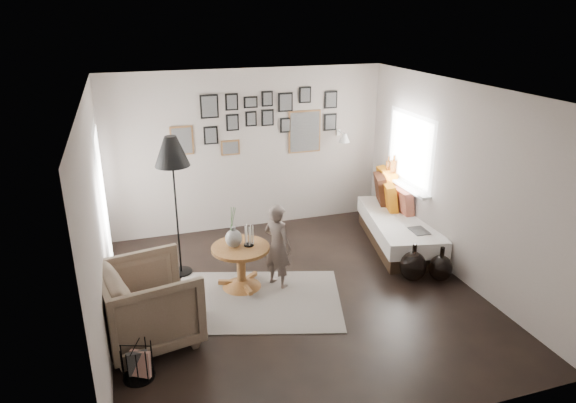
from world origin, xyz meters
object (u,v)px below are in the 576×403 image
object	(u,v)px
vase	(234,235)
demijohn_small	(440,268)
child	(278,246)
demijohn_large	(413,266)
pedestal_table	(241,269)
floor_lamp	(172,157)
magazine_basket	(138,362)
daybed	(396,224)
armchair	(149,304)

from	to	relation	value
vase	demijohn_small	xyz separation A→B (m)	(2.67, -0.66, -0.57)
vase	child	world-z (taller)	child
child	demijohn_large	bearing A→B (deg)	-135.46
pedestal_table	child	distance (m)	0.56
floor_lamp	magazine_basket	distance (m)	2.62
vase	magazine_basket	world-z (taller)	vase
vase	magazine_basket	size ratio (longest dim) A/B	1.39
pedestal_table	demijohn_small	size ratio (longest dim) A/B	1.54
magazine_basket	child	bearing A→B (deg)	35.54
magazine_basket	demijohn_large	bearing A→B (deg)	13.84
daybed	armchair	distance (m)	4.09
magazine_basket	demijohn_small	xyz separation A→B (m)	(3.97, 0.77, -0.00)
magazine_basket	armchair	bearing A→B (deg)	73.83
floor_lamp	demijohn_large	size ratio (longest dim) A/B	3.63
vase	floor_lamp	size ratio (longest dim) A/B	0.28
demijohn_small	demijohn_large	bearing A→B (deg)	161.08
armchair	floor_lamp	size ratio (longest dim) A/B	0.51
armchair	magazine_basket	distance (m)	0.69
pedestal_table	child	size ratio (longest dim) A/B	0.66
daybed	floor_lamp	distance (m)	3.60
floor_lamp	magazine_basket	size ratio (longest dim) A/B	5.04
pedestal_table	magazine_basket	world-z (taller)	pedestal_table
magazine_basket	vase	bearing A→B (deg)	47.84
floor_lamp	daybed	bearing A→B (deg)	-0.03
floor_lamp	demijohn_small	distance (m)	3.84
demijohn_large	armchair	bearing A→B (deg)	-175.35
child	armchair	bearing A→B (deg)	81.19
child	vase	bearing A→B (deg)	46.34
pedestal_table	floor_lamp	xyz separation A→B (m)	(-0.71, 0.63, 1.40)
vase	demijohn_large	size ratio (longest dim) A/B	1.00
pedestal_table	armchair	size ratio (longest dim) A/B	0.75
pedestal_table	floor_lamp	world-z (taller)	floor_lamp
pedestal_table	vase	bearing A→B (deg)	165.96
pedestal_table	armchair	distance (m)	1.46
armchair	floor_lamp	distance (m)	1.95
daybed	demijohn_small	size ratio (longest dim) A/B	4.35
pedestal_table	vase	xyz separation A→B (m)	(-0.08, 0.02, 0.48)
armchair	magazine_basket	xyz separation A→B (m)	(-0.18, -0.61, -0.27)
daybed	vase	bearing A→B (deg)	-154.83
magazine_basket	demijohn_small	size ratio (longest dim) A/B	0.79
floor_lamp	demijohn_small	xyz separation A→B (m)	(3.30, -1.28, -1.49)
armchair	demijohn_large	distance (m)	3.46
floor_lamp	armchair	bearing A→B (deg)	-108.80
vase	floor_lamp	world-z (taller)	floor_lamp
armchair	magazine_basket	bearing A→B (deg)	152.77
vase	floor_lamp	distance (m)	1.28
demijohn_small	vase	bearing A→B (deg)	166.01
pedestal_table	magazine_basket	xyz separation A→B (m)	(-1.38, -1.42, -0.09)
magazine_basket	demijohn_small	world-z (taller)	demijohn_small
pedestal_table	demijohn_large	size ratio (longest dim) A/B	1.40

